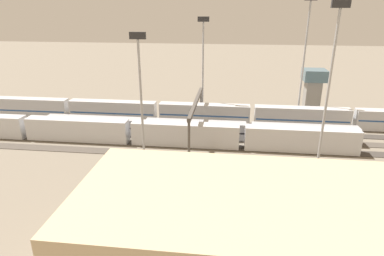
{
  "coord_description": "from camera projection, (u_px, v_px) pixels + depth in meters",
  "views": [
    {
      "loc": [
        -6.14,
        69.8,
        28.43
      ],
      "look_at": [
        2.15,
        0.6,
        2.5
      ],
      "focal_mm": 30.69,
      "sensor_mm": 36.0,
      "label": 1
    }
  ],
  "objects": [
    {
      "name": "track_bed_3",
      "position": [
        199.0,
        146.0,
        70.88
      ],
      "size": [
        140.0,
        2.8,
        0.12
      ],
      "primitive_type": "cube",
      "color": "#3D3833",
      "rests_on": "ground_plane"
    },
    {
      "name": "light_mast_2",
      "position": [
        203.0,
        56.0,
        82.09
      ],
      "size": [
        2.8,
        0.7,
        26.11
      ],
      "color": "#9EA0A5",
      "rests_on": "ground_plane"
    },
    {
      "name": "track_bed_4",
      "position": [
        197.0,
        156.0,
        66.23
      ],
      "size": [
        140.0,
        2.8,
        0.12
      ],
      "primitive_type": "cube",
      "color": "#4C443D",
      "rests_on": "ground_plane"
    },
    {
      "name": "train_on_track_0",
      "position": [
        204.0,
        114.0,
        83.98
      ],
      "size": [
        119.8,
        3.06,
        5.0
      ],
      "color": "silver",
      "rests_on": "ground_plane"
    },
    {
      "name": "track_bed_2",
      "position": [
        202.0,
        137.0,
        75.53
      ],
      "size": [
        140.0,
        2.8,
        0.12
      ],
      "primitive_type": "cube",
      "color": "#4C443D",
      "rests_on": "ground_plane"
    },
    {
      "name": "light_mast_1",
      "position": [
        140.0,
        81.0,
        58.87
      ],
      "size": [
        2.8,
        0.7,
        24.32
      ],
      "color": "#9EA0A5",
      "rests_on": "ground_plane"
    },
    {
      "name": "light_mast_3",
      "position": [
        331.0,
        70.0,
        54.33
      ],
      "size": [
        2.8,
        0.7,
        29.38
      ],
      "color": "#9EA0A5",
      "rests_on": "ground_plane"
    },
    {
      "name": "maintenance_shed",
      "position": [
        276.0,
        236.0,
        35.48
      ],
      "size": [
        43.15,
        18.99,
        10.18
      ],
      "primitive_type": "cube",
      "color": "tan",
      "rests_on": "ground_plane"
    },
    {
      "name": "ground_plane",
      "position": [
        202.0,
        138.0,
        75.55
      ],
      "size": [
        400.0,
        400.0,
        0.0
      ],
      "primitive_type": "plane",
      "color": "#756B5B"
    },
    {
      "name": "track_bed_0",
      "position": [
        205.0,
        123.0,
        84.84
      ],
      "size": [
        140.0,
        2.8,
        0.12
      ],
      "primitive_type": "cube",
      "color": "#4C443D",
      "rests_on": "ground_plane"
    },
    {
      "name": "train_on_track_3",
      "position": [
        130.0,
        132.0,
        71.69
      ],
      "size": [
        95.6,
        3.0,
        5.0
      ],
      "color": "silver",
      "rests_on": "ground_plane"
    },
    {
      "name": "track_bed_1",
      "position": [
        203.0,
        130.0,
        80.19
      ],
      "size": [
        140.0,
        2.8,
        0.12
      ],
      "primitive_type": "cube",
      "color": "#3D3833",
      "rests_on": "ground_plane"
    },
    {
      "name": "light_mast_0",
      "position": [
        305.0,
        46.0,
        79.01
      ],
      "size": [
        2.8,
        0.7,
        30.87
      ],
      "color": "#9EA0A5",
      "rests_on": "ground_plane"
    },
    {
      "name": "train_on_track_2",
      "position": [
        195.0,
        129.0,
        75.01
      ],
      "size": [
        71.4,
        3.06,
        3.8
      ],
      "color": "#A8AAB2",
      "rests_on": "ground_plane"
    },
    {
      "name": "signal_gantry",
      "position": [
        196.0,
        107.0,
        73.12
      ],
      "size": [
        0.7,
        25.0,
        8.8
      ],
      "color": "#4C4742",
      "rests_on": "ground_plane"
    },
    {
      "name": "control_tower",
      "position": [
        313.0,
        89.0,
        89.28
      ],
      "size": [
        6.0,
        6.0,
        12.59
      ],
      "color": "gray",
      "rests_on": "ground_plane"
    }
  ]
}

